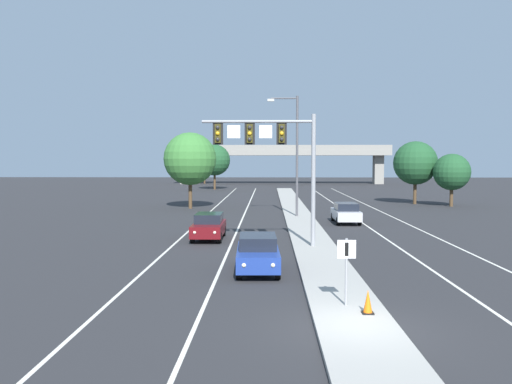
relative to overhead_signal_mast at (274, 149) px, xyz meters
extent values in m
plane|color=#28282B|center=(2.25, -14.02, -5.46)|extent=(260.00, 260.00, 0.00)
cube|color=#9E9B93|center=(2.25, 3.98, -5.38)|extent=(2.40, 110.00, 0.15)
cube|color=silver|center=(-2.45, 10.98, -5.46)|extent=(0.14, 100.00, 0.01)
cube|color=silver|center=(6.95, 10.98, -5.46)|extent=(0.14, 100.00, 0.01)
cube|color=silver|center=(-5.75, 10.98, -5.46)|extent=(0.14, 100.00, 0.01)
cube|color=silver|center=(10.25, 10.98, -5.46)|extent=(0.14, 100.00, 0.01)
cylinder|color=gray|center=(2.14, 0.01, -1.71)|extent=(0.24, 0.24, 7.20)
cylinder|color=gray|center=(-0.90, 0.01, 1.49)|extent=(6.07, 0.16, 0.16)
cube|color=black|center=(0.41, 0.05, 0.84)|extent=(0.56, 0.06, 1.20)
cube|color=#38330F|center=(0.41, 0.01, 0.84)|extent=(0.32, 0.32, 1.00)
sphere|color=#282828|center=(0.41, -0.16, 1.16)|extent=(0.22, 0.22, 0.22)
sphere|color=#F2A819|center=(0.41, -0.16, 0.84)|extent=(0.22, 0.22, 0.22)
sphere|color=#282828|center=(0.41, -0.16, 0.52)|extent=(0.22, 0.22, 0.22)
cube|color=black|center=(-1.33, 0.05, 0.84)|extent=(0.56, 0.06, 1.20)
cube|color=#38330F|center=(-1.33, 0.01, 0.84)|extent=(0.32, 0.32, 1.00)
sphere|color=#282828|center=(-1.33, -0.16, 1.16)|extent=(0.22, 0.22, 0.22)
sphere|color=#F2A819|center=(-1.33, -0.16, 0.84)|extent=(0.22, 0.22, 0.22)
sphere|color=#282828|center=(-1.33, -0.16, 0.52)|extent=(0.22, 0.22, 0.22)
cube|color=black|center=(-3.06, 0.05, 0.84)|extent=(0.56, 0.06, 1.20)
cube|color=#38330F|center=(-3.06, 0.01, 0.84)|extent=(0.32, 0.32, 1.00)
sphere|color=#282828|center=(-3.06, -0.16, 1.16)|extent=(0.22, 0.22, 0.22)
sphere|color=#F2A819|center=(-3.06, -0.16, 0.84)|extent=(0.22, 0.22, 0.22)
sphere|color=#282828|center=(-3.06, -0.16, 0.52)|extent=(0.22, 0.22, 0.22)
cube|color=white|center=(-0.46, -0.01, 0.94)|extent=(0.70, 0.04, 0.70)
cube|color=white|center=(-2.20, -0.01, 0.94)|extent=(0.70, 0.04, 0.70)
cylinder|color=gray|center=(2.23, -12.00, -4.21)|extent=(0.08, 0.08, 2.20)
cube|color=white|center=(2.23, -12.03, -3.46)|extent=(0.60, 0.03, 0.60)
cube|color=black|center=(2.23, -12.05, -3.46)|extent=(0.12, 0.01, 0.44)
cylinder|color=#4C4C51|center=(2.08, 15.68, -0.31)|extent=(0.20, 0.20, 10.00)
cylinder|color=#4C4C51|center=(0.98, 15.68, 4.49)|extent=(2.20, 0.12, 0.12)
cube|color=#B7B7B2|center=(-0.12, 15.68, 4.34)|extent=(0.56, 0.28, 0.20)
cube|color=navy|center=(-0.76, -6.13, -4.79)|extent=(1.93, 4.45, 0.70)
cube|color=black|center=(-0.77, -5.91, -4.16)|extent=(1.65, 2.42, 0.56)
sphere|color=#EAE5C6|center=(-0.12, -8.29, -4.74)|extent=(0.18, 0.18, 0.18)
sphere|color=#EAE5C6|center=(-1.27, -8.32, -4.74)|extent=(0.18, 0.18, 0.18)
cylinder|color=black|center=(0.08, -7.60, -5.14)|extent=(0.24, 0.65, 0.64)
cylinder|color=black|center=(-1.52, -7.65, -5.14)|extent=(0.24, 0.65, 0.64)
cylinder|color=black|center=(-0.01, -4.60, -5.14)|extent=(0.24, 0.65, 0.64)
cylinder|color=black|center=(-1.61, -4.65, -5.14)|extent=(0.24, 0.65, 0.64)
cube|color=#5B0F14|center=(-3.96, 3.29, -4.79)|extent=(1.81, 4.40, 0.70)
cube|color=black|center=(-3.96, 3.51, -4.16)|extent=(1.59, 2.38, 0.56)
sphere|color=#EAE5C6|center=(-3.38, 1.11, -4.74)|extent=(0.18, 0.18, 0.18)
sphere|color=#EAE5C6|center=(-4.53, 1.11, -4.74)|extent=(0.18, 0.18, 0.18)
cylinder|color=black|center=(-3.15, 1.79, -5.14)|extent=(0.22, 0.64, 0.64)
cylinder|color=black|center=(-4.75, 1.79, -5.14)|extent=(0.22, 0.64, 0.64)
cylinder|color=black|center=(-3.16, 4.79, -5.14)|extent=(0.22, 0.64, 0.64)
cylinder|color=black|center=(-4.76, 4.79, -5.14)|extent=(0.22, 0.64, 0.64)
cube|color=#B7B7BC|center=(5.63, 11.88, -4.79)|extent=(1.83, 4.41, 0.70)
cube|color=black|center=(5.63, 11.66, -4.16)|extent=(1.60, 2.39, 0.56)
sphere|color=#EAE5C6|center=(5.04, 14.05, -4.74)|extent=(0.18, 0.18, 0.18)
sphere|color=#EAE5C6|center=(6.19, 14.06, -4.74)|extent=(0.18, 0.18, 0.18)
cylinder|color=black|center=(4.82, 13.37, -5.14)|extent=(0.22, 0.64, 0.64)
cylinder|color=black|center=(6.42, 13.38, -5.14)|extent=(0.22, 0.64, 0.64)
cylinder|color=black|center=(4.84, 10.37, -5.14)|extent=(0.22, 0.64, 0.64)
cylinder|color=black|center=(6.44, 10.39, -5.14)|extent=(0.22, 0.64, 0.64)
cube|color=black|center=(2.77, -12.93, -5.29)|extent=(0.36, 0.36, 0.04)
cone|color=orange|center=(2.77, -12.93, -4.92)|extent=(0.28, 0.28, 0.70)
cube|color=gray|center=(2.25, 77.85, 0.74)|extent=(42.40, 6.40, 1.10)
cube|color=gray|center=(2.25, 74.85, 1.74)|extent=(42.40, 0.36, 0.90)
cube|color=gray|center=(-16.95, 77.85, -2.63)|extent=(1.80, 2.40, 5.65)
cube|color=gray|center=(21.45, 77.85, -2.63)|extent=(1.80, 2.40, 5.65)
cylinder|color=#4C3823|center=(-13.11, 78.02, -4.42)|extent=(0.36, 0.36, 2.08)
sphere|color=#235623|center=(-13.11, 78.02, -1.86)|extent=(3.81, 3.81, 3.81)
cylinder|color=#4C3823|center=(15.70, 29.71, -4.16)|extent=(0.36, 0.36, 2.60)
sphere|color=#1E4C28|center=(15.70, 29.71, -0.97)|extent=(4.75, 4.75, 4.75)
cylinder|color=#4C3823|center=(18.66, 26.73, -4.42)|extent=(0.36, 0.36, 2.07)
sphere|color=#1E4C28|center=(18.66, 26.73, -1.87)|extent=(3.79, 3.79, 3.79)
cylinder|color=#4C3823|center=(-8.08, 23.86, -4.03)|extent=(0.36, 0.36, 2.86)
sphere|color=#387533|center=(-8.08, 23.86, -0.51)|extent=(5.22, 5.22, 5.22)
cylinder|color=#4C3823|center=(-9.02, 57.47, -4.08)|extent=(0.36, 0.36, 2.75)
sphere|color=#1E4C28|center=(-9.02, 57.47, -0.69)|extent=(5.04, 5.04, 5.04)
camera|label=1|loc=(-0.30, -29.35, -0.55)|focal=37.79mm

